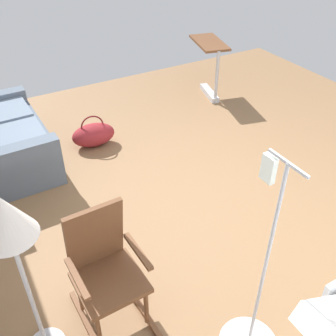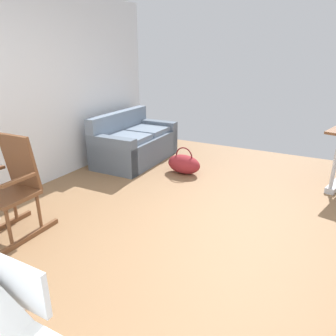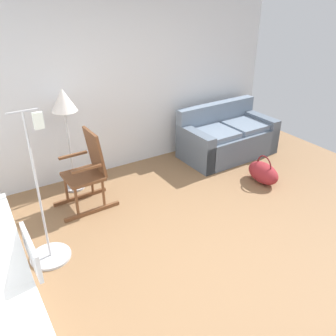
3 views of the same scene
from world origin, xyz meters
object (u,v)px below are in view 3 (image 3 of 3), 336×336
(couch, at_px, (227,138))
(floor_lamp, at_px, (64,107))
(rocking_chair, at_px, (88,171))
(iv_pole, at_px, (48,239))
(duffel_bag, at_px, (263,173))

(couch, height_order, floor_lamp, floor_lamp)
(rocking_chair, distance_m, floor_lamp, 0.90)
(iv_pole, bearing_deg, floor_lamp, 61.13)
(floor_lamp, distance_m, iv_pole, 1.79)
(couch, bearing_deg, floor_lamp, 173.87)
(floor_lamp, height_order, iv_pole, iv_pole)
(couch, height_order, iv_pole, iv_pole)
(couch, bearing_deg, duffel_bag, -98.76)
(couch, height_order, duffel_bag, couch)
(floor_lamp, xyz_separation_m, duffel_bag, (2.47, -1.33, -1.07))
(rocking_chair, height_order, iv_pole, iv_pole)
(duffel_bag, bearing_deg, floor_lamp, 151.77)
(rocking_chair, bearing_deg, floor_lamp, 94.92)
(rocking_chair, xyz_separation_m, iv_pole, (-0.77, -0.78, -0.25))
(floor_lamp, bearing_deg, iv_pole, -118.87)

